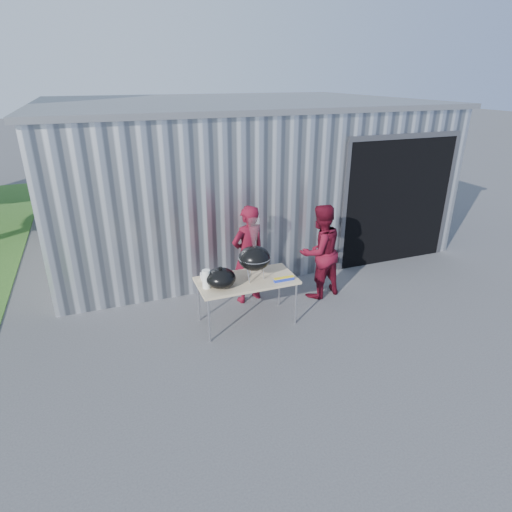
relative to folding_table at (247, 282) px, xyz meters
name	(u,v)px	position (x,y,z in m)	size (l,w,h in m)	color
ground	(279,333)	(0.35, -0.47, -0.71)	(80.00, 80.00, 0.00)	#444446
building	(238,169)	(1.27, 4.11, 0.83)	(8.20, 6.20, 3.10)	silver
folding_table	(247,282)	(0.00, 0.00, 0.00)	(1.50, 0.75, 0.75)	tan
kettle_grill	(254,254)	(0.11, -0.04, 0.45)	(0.49, 0.49, 0.95)	black
grill_lid	(221,278)	(-0.43, -0.10, 0.18)	(0.44, 0.44, 0.32)	black
paper_towels	(206,279)	(-0.63, -0.05, 0.18)	(0.12, 0.12, 0.28)	white
white_tub	(208,276)	(-0.55, 0.21, 0.09)	(0.20, 0.15, 0.10)	white
foil_box	(284,279)	(0.51, -0.25, 0.07)	(0.32, 0.06, 0.06)	#192DA6
person_cook	(248,255)	(0.27, 0.68, 0.14)	(0.62, 0.41, 1.70)	#520A19
person_bystander	(320,252)	(1.48, 0.42, 0.12)	(0.80, 0.63, 1.65)	#520A19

